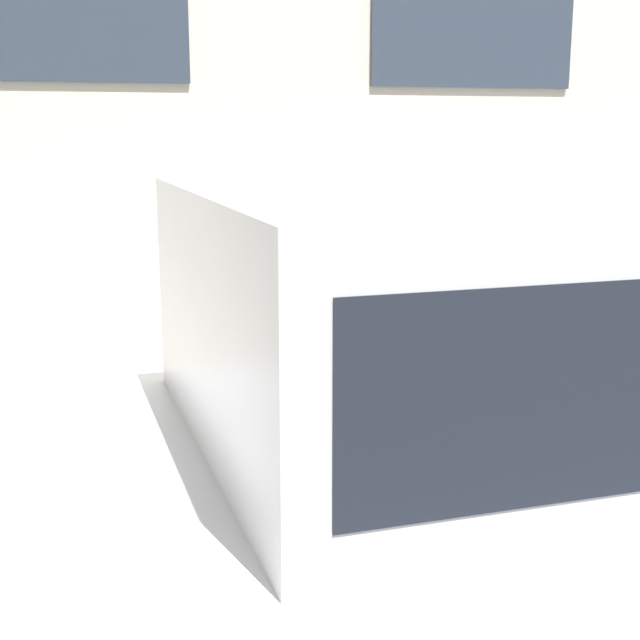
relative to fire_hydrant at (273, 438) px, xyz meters
The scene contains 5 objects.
ground_plane 0.97m from the fire_hydrant, 134.84° to the right, with size 80.00×80.00×0.00m, color #47474C.
sidewalk 0.97m from the fire_hydrant, 42.37° to the right, with size 2.41×60.00×0.13m.
fire_hydrant is the anchor object (origin of this frame).
person 0.90m from the fire_hydrant, 56.65° to the right, with size 0.32×0.21×1.33m.
parked_truck_silver_near 2.02m from the fire_hydrant, 158.72° to the right, with size 2.09×4.67×1.98m.
Camera 1 is at (-3.84, 1.72, 2.18)m, focal length 50.00 mm.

